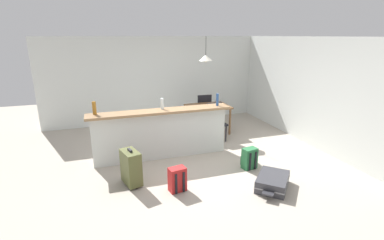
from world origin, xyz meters
The scene contains 16 objects.
ground_plane centered at (0.00, 0.00, -0.03)m, with size 13.00×13.00×0.05m, color #ADA393.
wall_back centered at (0.00, 3.05, 1.25)m, with size 6.60×0.10×2.50m, color silver.
wall_right centered at (3.05, 0.30, 1.25)m, with size 0.10×6.00×2.50m, color silver.
partition_half_wall centered at (-0.51, 0.31, 0.50)m, with size 2.80×0.20×1.00m, color silver.
bar_countertop centered at (-0.51, 0.31, 1.03)m, with size 2.96×0.40×0.05m, color #93704C.
bottle_amber centered at (-1.80, 0.40, 1.18)m, with size 0.08×0.08×0.25m, color #9E661E.
bottle_clear centered at (-0.47, 0.39, 1.17)m, with size 0.07×0.07×0.23m, color silver.
bottle_blue centered at (0.74, 0.31, 1.18)m, with size 0.06×0.06×0.26m, color #284C89.
dining_table centered at (1.01, 1.53, 0.65)m, with size 1.10×0.80×0.74m.
dining_chair_near_partition centered at (1.00, 0.96, 0.52)m, with size 0.43×0.43×0.93m.
dining_chair_far_side centered at (1.09, 2.09, 0.52)m, with size 0.42×0.42×0.93m.
pendant_lamp centered at (0.96, 1.62, 1.97)m, with size 0.34×0.34×0.64m.
suitcase_flat_charcoal centered at (1.02, -1.52, 0.11)m, with size 0.83×0.84×0.22m.
suitcase_upright_olive centered at (-1.27, -0.65, 0.33)m, with size 0.35×0.49×0.67m.
backpack_green centered at (1.00, -0.73, 0.20)m, with size 0.31×0.29×0.42m.
backpack_red centered at (-0.57, -1.09, 0.20)m, with size 0.31×0.28×0.42m.
Camera 1 is at (-1.65, -5.18, 2.53)m, focal length 26.29 mm.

